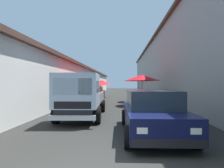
% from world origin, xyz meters
% --- Properties ---
extents(ground, '(90.00, 90.00, 0.00)m').
position_xyz_m(ground, '(13.50, 0.00, 0.00)').
color(ground, '#282826').
extents(building_left_whitewash, '(49.80, 7.50, 3.59)m').
position_xyz_m(building_left_whitewash, '(15.75, 7.34, 1.81)').
color(building_left_whitewash, silver).
rests_on(building_left_whitewash, ground).
extents(building_right_concrete, '(49.80, 7.50, 6.99)m').
position_xyz_m(building_right_concrete, '(15.75, -7.34, 3.50)').
color(building_right_concrete, gray).
rests_on(building_right_concrete, ground).
extents(fruit_stall_near_left, '(2.59, 2.59, 2.35)m').
position_xyz_m(fruit_stall_near_left, '(12.79, -1.74, 1.85)').
color(fruit_stall_near_left, '#9E9EA3').
rests_on(fruit_stall_near_left, ground).
extents(fruit_stall_mid_lane, '(2.16, 2.16, 2.14)m').
position_xyz_m(fruit_stall_mid_lane, '(17.40, 2.17, 1.59)').
color(fruit_stall_mid_lane, '#9E9EA3').
rests_on(fruit_stall_mid_lane, ground).
extents(fruit_stall_far_left, '(2.67, 2.67, 2.09)m').
position_xyz_m(fruit_stall_far_left, '(11.93, 2.28, 1.64)').
color(fruit_stall_far_left, '#9E9EA3').
rests_on(fruit_stall_far_left, ground).
extents(fruit_stall_far_right, '(2.47, 2.47, 2.37)m').
position_xyz_m(fruit_stall_far_right, '(8.97, 2.38, 1.82)').
color(fruit_stall_far_right, '#9E9EA3').
rests_on(fruit_stall_far_right, ground).
extents(fruit_stall_near_right, '(2.66, 2.66, 2.39)m').
position_xyz_m(fruit_stall_near_right, '(10.07, -1.71, 1.89)').
color(fruit_stall_near_right, '#9E9EA3').
rests_on(fruit_stall_near_right, ground).
extents(hatchback_car, '(3.95, 2.00, 1.45)m').
position_xyz_m(hatchback_car, '(2.69, -1.24, 0.74)').
color(hatchback_car, '#0F1438').
rests_on(hatchback_car, ground).
extents(delivery_truck, '(4.99, 2.13, 2.08)m').
position_xyz_m(delivery_truck, '(4.67, 1.66, 1.04)').
color(delivery_truck, black).
rests_on(delivery_truck, ground).
extents(vendor_by_crates, '(0.52, 0.42, 1.53)m').
position_xyz_m(vendor_by_crates, '(15.07, 2.06, 0.87)').
color(vendor_by_crates, navy).
rests_on(vendor_by_crates, ground).
extents(parked_scooter, '(1.68, 0.50, 1.14)m').
position_xyz_m(parked_scooter, '(7.54, 2.97, 0.45)').
color(parked_scooter, black).
rests_on(parked_scooter, ground).
extents(plastic_stool, '(0.30, 0.30, 0.43)m').
position_xyz_m(plastic_stool, '(7.10, -2.13, 0.33)').
color(plastic_stool, red).
rests_on(plastic_stool, ground).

